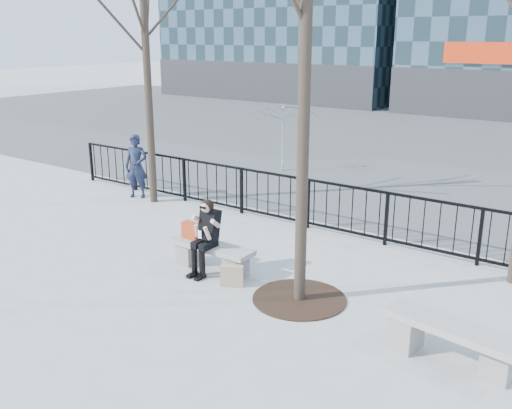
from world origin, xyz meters
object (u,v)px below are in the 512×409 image
Objects in this scene: bench_second at (451,339)px; standing_man at (136,166)px; seated_woman at (205,237)px; bench_main at (212,254)px.

bench_second is 9.55m from standing_man.
bench_second is at bearing -4.44° from seated_woman.
bench_main is at bearing -53.22° from standing_man.
standing_man reaches higher than bench_second.
bench_main is 1.23× the size of seated_woman.
bench_main is 0.92× the size of bench_second.
bench_second is 1.34× the size of seated_woman.
bench_second reaches higher than bench_main.
standing_man is at bearing 151.18° from bench_main.
bench_second is 4.44m from seated_woman.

